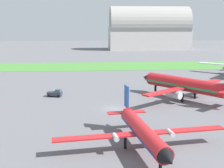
{
  "coord_description": "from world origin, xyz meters",
  "views": [
    {
      "loc": [
        -5.16,
        -64.12,
        17.93
      ],
      "look_at": [
        0.67,
        12.71,
        3.0
      ],
      "focal_mm": 48.66,
      "sensor_mm": 36.0,
      "label": 1
    }
  ],
  "objects": [
    {
      "name": "ground_plane",
      "position": [
        0.0,
        0.0,
        0.0
      ],
      "size": [
        600.0,
        600.0,
        0.0
      ],
      "primitive_type": "plane",
      "color": "slate"
    },
    {
      "name": "pushback_tug_near_gate",
      "position": [
        -13.87,
        12.26,
        0.91
      ],
      "size": [
        3.93,
        2.76,
        1.95
      ],
      "rotation": [
        0.0,
        0.0,
        6.04
      ],
      "color": "#2D333D",
      "rests_on": "ground_plane"
    },
    {
      "name": "grass_taxiway_strip",
      "position": [
        0.0,
        70.24,
        0.04
      ],
      "size": [
        360.0,
        28.0,
        0.08
      ],
      "primitive_type": "cube",
      "color": "#478438",
      "rests_on": "ground_plane"
    },
    {
      "name": "airplane_foreground_turboprop",
      "position": [
        2.39,
        -22.53,
        2.85
      ],
      "size": [
        25.91,
        22.25,
        7.78
      ],
      "rotation": [
        0.0,
        0.0,
        4.85
      ],
      "color": "red",
      "rests_on": "ground_plane"
    },
    {
      "name": "hangar_distant",
      "position": [
        39.77,
        163.19,
        14.92
      ],
      "size": [
        59.37,
        25.79,
        31.76
      ],
      "color": "#BCB7B2",
      "rests_on": "ground_plane"
    },
    {
      "name": "airplane_midfield_jet",
      "position": [
        18.3,
        6.7,
        3.71
      ],
      "size": [
        24.61,
        24.91,
        10.31
      ],
      "rotation": [
        0.0,
        0.0,
        2.21
      ],
      "color": "red",
      "rests_on": "ground_plane"
    }
  ]
}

